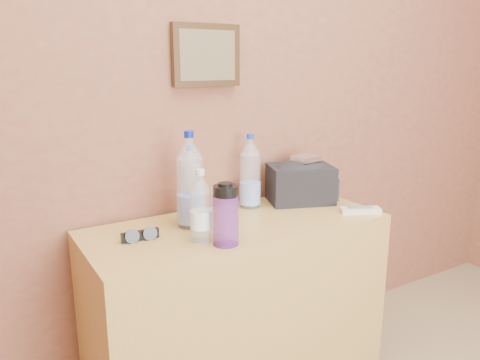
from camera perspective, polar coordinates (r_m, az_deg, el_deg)
name	(u,v)px	position (r m, az deg, el deg)	size (l,w,h in m)	color
picture_frame	(206,55)	(1.98, -4.11, 14.92)	(0.30, 0.03, 0.25)	#382311
dresser	(238,308)	(2.03, -0.30, -15.31)	(1.20, 0.50, 0.75)	#9F8159
pet_large_a	(190,185)	(1.80, -6.09, -0.62)	(0.10, 0.10, 0.37)	silver
pet_large_b	(191,189)	(1.85, -6.05, -1.06)	(0.09, 0.09, 0.31)	silver
pet_large_c	(250,175)	(2.04, 1.24, 0.59)	(0.09, 0.09, 0.32)	silver
pet_small	(201,210)	(1.66, -4.78, -3.66)	(0.08, 0.08, 0.26)	silver
nalgene_bottle	(226,215)	(1.62, -1.76, -4.23)	(0.09, 0.09, 0.22)	purple
sunglasses	(140,235)	(1.73, -12.08, -6.62)	(0.14, 0.05, 0.04)	black
ac_remote	(360,210)	(2.05, 14.46, -3.60)	(0.17, 0.05, 0.02)	white
toiletry_bag	(300,181)	(2.14, 7.37, -0.17)	(0.28, 0.20, 0.19)	black
foil_packet	(306,158)	(2.13, 8.07, 2.66)	(0.11, 0.09, 0.02)	white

